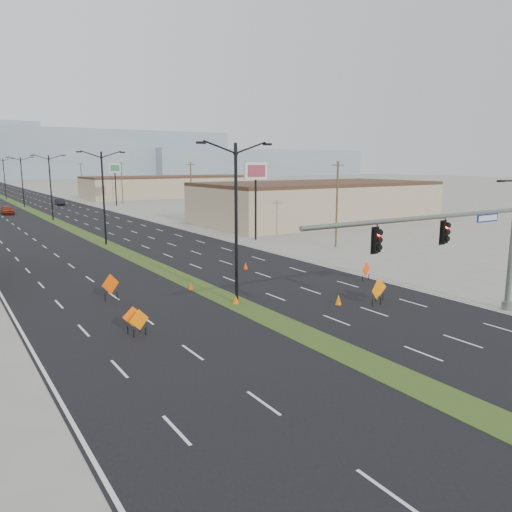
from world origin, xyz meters
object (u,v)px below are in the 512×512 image
car_left (7,210)px  pole_sign_east_far (115,171)px  construction_sign_4 (380,288)px  cone_1 (338,300)px  streetlight_3 (22,180)px  construction_sign_5 (366,270)px  streetlight_2 (51,185)px  construction_sign_1 (139,321)px  car_mid (60,202)px  construction_sign_0 (133,318)px  signal_mast (466,238)px  cone_2 (246,266)px  pole_sign_east_near (256,177)px  streetlight_4 (4,177)px  streetlight_1 (103,195)px  streetlight_0 (236,219)px  cone_3 (191,286)px  construction_sign_3 (377,291)px  cone_0 (236,299)px  construction_sign_2 (111,285)px

car_left → pole_sign_east_far: pole_sign_east_far is taller
construction_sign_4 → cone_1: construction_sign_4 is taller
streetlight_3 → construction_sign_5: bearing=-82.2°
streetlight_2 → construction_sign_1: (-7.29, -58.50, -4.57)m
car_mid → construction_sign_0: size_ratio=2.91×
signal_mast → construction_sign_5: signal_mast is taller
cone_2 → pole_sign_east_near: (9.75, 13.49, 6.90)m
car_mid → pole_sign_east_near: pole_sign_east_near is taller
signal_mast → streetlight_4: bearing=94.0°
streetlight_3 → streetlight_4: same height
streetlight_4 → pole_sign_east_near: (15.77, -89.87, 1.80)m
construction_sign_1 → streetlight_1: bearing=64.8°
streetlight_0 → streetlight_1: size_ratio=1.00×
signal_mast → streetlight_2: size_ratio=1.63×
streetlight_2 → car_mid: bearing=76.3°
construction_sign_0 → cone_3: size_ratio=2.68×
streetlight_4 → streetlight_3: bearing=-90.0°
streetlight_2 → pole_sign_east_near: size_ratio=1.13×
streetlight_2 → construction_sign_3: bearing=-83.3°
streetlight_1 → construction_sign_5: streetlight_1 is taller
construction_sign_1 → cone_3: bearing=37.1°
streetlight_0 → cone_2: 11.70m
streetlight_3 → car_mid: 8.82m
construction_sign_4 → cone_0: bearing=154.6°
streetlight_2 → cone_2: size_ratio=15.95×
streetlight_2 → streetlight_4: bearing=90.0°
cone_1 → streetlight_3: bearing=93.5°
streetlight_1 → streetlight_3: 56.00m
streetlight_1 → streetlight_2: size_ratio=1.00×
streetlight_3 → construction_sign_5: 84.76m
streetlight_3 → cone_0: 84.17m
construction_sign_2 → pole_sign_east_near: bearing=15.0°
streetlight_0 → cone_3: (-0.90, 4.82, -5.15)m
car_left → construction_sign_2: bearing=-94.5°
signal_mast → streetlight_2: streetlight_2 is taller
pole_sign_east_near → construction_sign_3: bearing=-105.4°
streetlight_0 → construction_sign_1: (-7.29, -2.50, -4.57)m
car_mid → construction_sign_3: 90.86m
streetlight_2 → cone_0: (-0.07, -56.01, -5.08)m
streetlight_0 → streetlight_4: size_ratio=1.00×
construction_sign_0 → construction_sign_1: (0.09, -0.68, 0.00)m
cone_1 → pole_sign_east_far: pole_sign_east_far is taller
construction_sign_4 → cone_2: size_ratio=2.32×
streetlight_1 → construction_sign_0: 31.06m
cone_1 → pole_sign_east_near: size_ratio=0.07×
streetlight_2 → pole_sign_east_far: size_ratio=1.14×
streetlight_1 → cone_1: 32.49m
cone_1 → car_left: bearing=97.8°
construction_sign_5 → cone_1: (-6.21, -3.80, -0.51)m
cone_0 → cone_3: 4.91m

